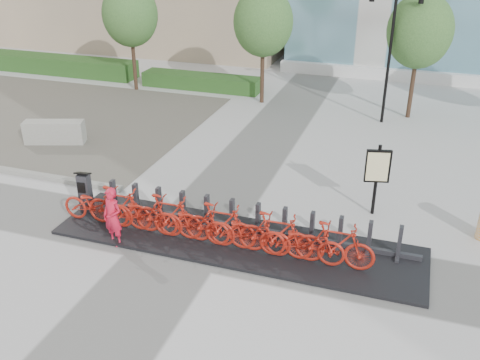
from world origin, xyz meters
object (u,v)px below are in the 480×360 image
(bike_0, at_px, (96,205))
(jersey_barrier, at_px, (55,132))
(worker_red, at_px, (113,217))
(map_sign, at_px, (377,169))
(kiosk, at_px, (85,192))

(bike_0, xyz_separation_m, jersey_barrier, (-4.80, 4.73, -0.17))
(worker_red, distance_m, map_sign, 7.20)
(kiosk, bearing_deg, jersey_barrier, 127.46)
(worker_red, xyz_separation_m, jersey_barrier, (-5.78, 5.45, -0.36))
(jersey_barrier, distance_m, map_sign, 12.05)
(worker_red, relative_size, jersey_barrier, 0.72)
(jersey_barrier, bearing_deg, map_sign, -27.01)
(bike_0, xyz_separation_m, worker_red, (0.97, -0.72, 0.19))
(jersey_barrier, height_order, map_sign, map_sign)
(map_sign, bearing_deg, kiosk, -175.26)
(jersey_barrier, bearing_deg, kiosk, -64.55)
(bike_0, xyz_separation_m, kiosk, (-0.63, 0.46, 0.08))
(jersey_barrier, bearing_deg, worker_red, -62.25)
(jersey_barrier, bearing_deg, bike_0, -63.47)
(kiosk, bearing_deg, map_sign, 11.58)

